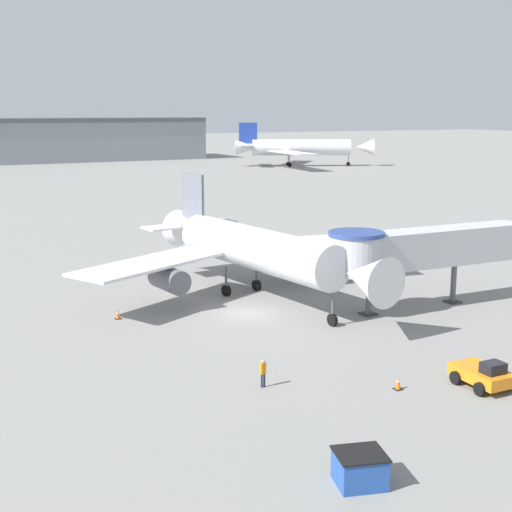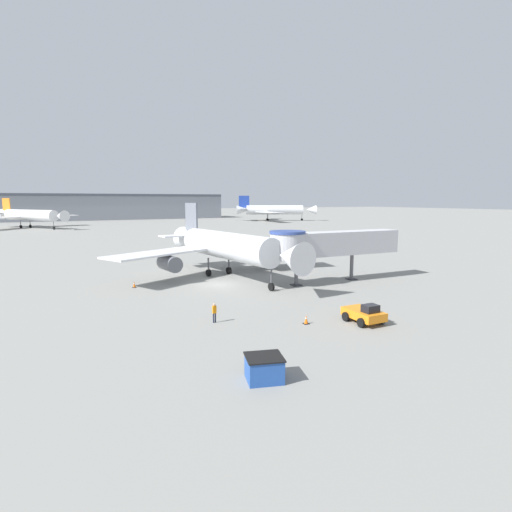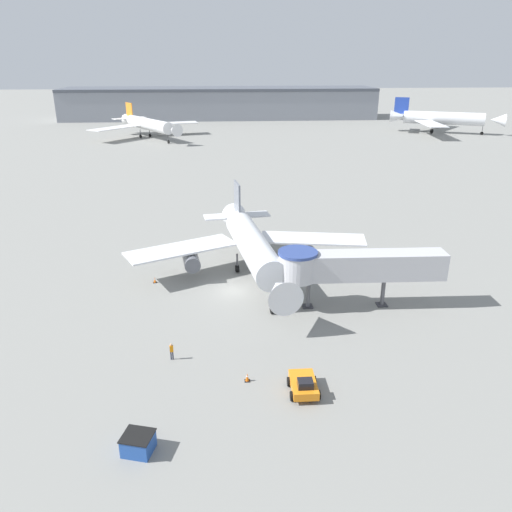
# 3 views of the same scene
# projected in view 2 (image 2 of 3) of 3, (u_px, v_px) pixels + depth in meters

# --- Properties ---
(ground_plane) EXTENTS (800.00, 800.00, 0.00)m
(ground_plane) POSITION_uv_depth(u_px,v_px,m) (219.00, 284.00, 46.98)
(ground_plane) COLOR gray
(main_airplane) EXTENTS (30.04, 27.34, 9.43)m
(main_airplane) POSITION_uv_depth(u_px,v_px,m) (225.00, 246.00, 50.98)
(main_airplane) COLOR silver
(main_airplane) RESTS_ON ground_plane
(jet_bridge) EXTENTS (17.51, 4.10, 6.39)m
(jet_bridge) POSITION_uv_depth(u_px,v_px,m) (327.00, 244.00, 47.57)
(jet_bridge) COLOR #B7B7BC
(jet_bridge) RESTS_ON ground_plane
(pushback_tug_orange) EXTENTS (2.35, 3.39, 1.65)m
(pushback_tug_orange) POSITION_uv_depth(u_px,v_px,m) (364.00, 314.00, 32.23)
(pushback_tug_orange) COLOR orange
(pushback_tug_orange) RESTS_ON ground_plane
(service_container_blue) EXTENTS (2.46, 2.32, 1.38)m
(service_container_blue) POSITION_uv_depth(u_px,v_px,m) (264.00, 368.00, 21.94)
(service_container_blue) COLOR #234C9E
(service_container_blue) RESTS_ON ground_plane
(traffic_cone_apron_front) EXTENTS (0.45, 0.45, 0.74)m
(traffic_cone_apron_front) POSITION_uv_depth(u_px,v_px,m) (306.00, 320.00, 31.97)
(traffic_cone_apron_front) COLOR black
(traffic_cone_apron_front) RESTS_ON ground_plane
(traffic_cone_port_wing) EXTENTS (0.42, 0.42, 0.70)m
(traffic_cone_port_wing) POSITION_uv_depth(u_px,v_px,m) (134.00, 285.00, 45.31)
(traffic_cone_port_wing) COLOR black
(traffic_cone_port_wing) RESTS_ON ground_plane
(ground_crew_marshaller) EXTENTS (0.32, 0.21, 1.61)m
(ground_crew_marshaller) POSITION_uv_depth(u_px,v_px,m) (214.00, 311.00, 32.22)
(ground_crew_marshaller) COLOR #1E2338
(ground_crew_marshaller) RESTS_ON ground_plane
(background_jet_blue_tail) EXTENTS (36.99, 39.62, 11.80)m
(background_jet_blue_tail) POSITION_uv_depth(u_px,v_px,m) (273.00, 210.00, 188.89)
(background_jet_blue_tail) COLOR silver
(background_jet_blue_tail) RESTS_ON ground_plane
(background_jet_orange_tail) EXTENTS (34.09, 33.96, 10.46)m
(background_jet_orange_tail) POSITION_uv_depth(u_px,v_px,m) (29.00, 215.00, 139.35)
(background_jet_orange_tail) COLOR white
(background_jet_orange_tail) RESTS_ON ground_plane
(terminal_building) EXTENTS (133.31, 24.44, 12.82)m
(terminal_building) POSITION_uv_depth(u_px,v_px,m) (89.00, 207.00, 200.34)
(terminal_building) COLOR gray
(terminal_building) RESTS_ON ground_plane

